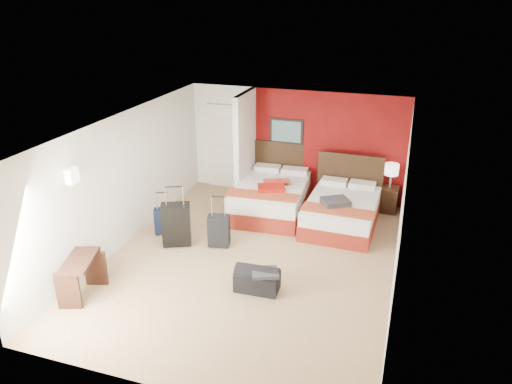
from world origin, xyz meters
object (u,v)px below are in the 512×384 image
at_px(bed_right, 341,213).
at_px(duffel_bag, 257,280).
at_px(suitcase_charcoal, 219,232).
at_px(table_lamp, 391,176).
at_px(suitcase_navy, 164,222).
at_px(bed_left, 271,198).
at_px(red_suitcase_open, 274,185).
at_px(suitcase_black, 176,226).
at_px(desk, 82,278).
at_px(nightstand, 388,199).

relative_size(bed_right, duffel_bag, 2.78).
bearing_deg(suitcase_charcoal, table_lamp, 29.41).
bearing_deg(suitcase_navy, bed_left, 20.50).
bearing_deg(duffel_bag, bed_right, 69.32).
xyz_separation_m(bed_right, red_suitcase_open, (-1.49, 0.12, 0.39)).
xyz_separation_m(bed_left, suitcase_black, (-1.28, -2.00, 0.08)).
distance_m(table_lamp, suitcase_black, 4.70).
xyz_separation_m(suitcase_black, suitcase_navy, (-0.45, 0.33, -0.15)).
relative_size(bed_left, desk, 2.60).
height_order(bed_right, suitcase_navy, bed_right).
xyz_separation_m(nightstand, table_lamp, (0.00, 0.00, 0.55)).
height_order(suitcase_charcoal, duffel_bag, suitcase_charcoal).
relative_size(red_suitcase_open, suitcase_charcoal, 1.31).
bearing_deg(table_lamp, desk, -132.29).
xyz_separation_m(bed_left, duffel_bag, (0.65, -2.98, -0.14)).
xyz_separation_m(bed_left, red_suitcase_open, (0.10, -0.10, 0.37)).
xyz_separation_m(nightstand, suitcase_navy, (-4.19, -2.49, -0.03)).
relative_size(bed_right, table_lamp, 3.66).
bearing_deg(suitcase_black, suitcase_charcoal, -9.79).
bearing_deg(suitcase_navy, bed_right, 0.05).
relative_size(bed_right, suitcase_black, 2.45).
relative_size(nightstand, suitcase_navy, 1.11).
bearing_deg(duffel_bag, red_suitcase_open, 98.95).
distance_m(bed_right, table_lamp, 1.46).
xyz_separation_m(suitcase_black, suitcase_charcoal, (0.79, 0.20, -0.10)).
distance_m(bed_right, suitcase_charcoal, 2.61).
height_order(bed_right, duffel_bag, bed_right).
xyz_separation_m(table_lamp, duffel_bag, (-1.81, -3.80, -0.65)).
relative_size(suitcase_charcoal, duffel_bag, 0.84).
bearing_deg(table_lamp, duffel_bag, -115.41).
bearing_deg(red_suitcase_open, nightstand, 1.36).
bearing_deg(table_lamp, suitcase_black, -142.93).
height_order(table_lamp, desk, table_lamp).
bearing_deg(bed_right, red_suitcase_open, 176.94).
bearing_deg(suitcase_black, bed_left, 33.53).
bearing_deg(suitcase_black, suitcase_navy, 120.00).
relative_size(suitcase_black, suitcase_navy, 1.59).
relative_size(bed_right, nightstand, 3.50).
relative_size(red_suitcase_open, desk, 0.96).
height_order(bed_left, nightstand, bed_left).
distance_m(red_suitcase_open, nightstand, 2.56).
relative_size(bed_left, bed_right, 1.07).
height_order(bed_left, table_lamp, table_lamp).
bearing_deg(bed_left, table_lamp, 15.01).
height_order(red_suitcase_open, duffel_bag, red_suitcase_open).
height_order(red_suitcase_open, nightstand, red_suitcase_open).
bearing_deg(suitcase_black, red_suitcase_open, 30.15).
xyz_separation_m(bed_left, table_lamp, (2.46, 0.82, 0.51)).
xyz_separation_m(bed_right, desk, (-3.52, -3.77, 0.04)).
height_order(bed_left, bed_right, bed_left).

